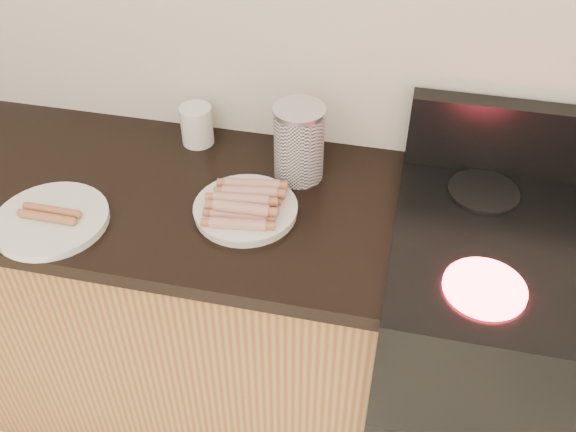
% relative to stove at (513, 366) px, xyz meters
% --- Properties ---
extents(wall_back, '(4.00, 0.04, 2.60)m').
position_rel_stove_xyz_m(wall_back, '(-0.78, 0.32, 0.84)').
color(wall_back, silver).
rests_on(wall_back, ground).
extents(cabinet_base, '(2.20, 0.59, 0.86)m').
position_rel_stove_xyz_m(cabinet_base, '(-1.48, 0.01, -0.03)').
color(cabinet_base, '#A6783F').
rests_on(cabinet_base, floor).
extents(stove, '(0.76, 0.65, 0.91)m').
position_rel_stove_xyz_m(stove, '(0.00, 0.00, 0.00)').
color(stove, black).
rests_on(stove, floor).
extents(stove_panel, '(0.76, 0.06, 0.20)m').
position_rel_stove_xyz_m(stove_panel, '(0.00, 0.28, 0.55)').
color(stove_panel, black).
rests_on(stove_panel, stove).
extents(burner_near_left, '(0.18, 0.18, 0.01)m').
position_rel_stove_xyz_m(burner_near_left, '(-0.17, -0.17, 0.46)').
color(burner_near_left, '#FF1E2D').
rests_on(burner_near_left, stove).
extents(burner_far_left, '(0.18, 0.18, 0.01)m').
position_rel_stove_xyz_m(burner_far_left, '(-0.17, 0.17, 0.46)').
color(burner_far_left, black).
rests_on(burner_far_left, stove).
extents(main_plate, '(0.33, 0.33, 0.02)m').
position_rel_stove_xyz_m(main_plate, '(-0.75, -0.03, 0.45)').
color(main_plate, silver).
rests_on(main_plate, counter_slab).
extents(side_plate, '(0.32, 0.32, 0.02)m').
position_rel_stove_xyz_m(side_plate, '(-1.20, -0.17, 0.45)').
color(side_plate, white).
rests_on(side_plate, counter_slab).
extents(hotdog_pile, '(0.14, 0.20, 0.05)m').
position_rel_stove_xyz_m(hotdog_pile, '(-0.75, -0.03, 0.49)').
color(hotdog_pile, maroon).
rests_on(hotdog_pile, main_plate).
extents(plain_sausages, '(0.14, 0.05, 0.02)m').
position_rel_stove_xyz_m(plain_sausages, '(-1.20, -0.17, 0.47)').
color(plain_sausages, '#BA5A37').
rests_on(plain_sausages, side_plate).
extents(canister, '(0.13, 0.13, 0.21)m').
position_rel_stove_xyz_m(canister, '(-0.65, 0.16, 0.55)').
color(canister, white).
rests_on(canister, counter_slab).
extents(mug, '(0.11, 0.11, 0.11)m').
position_rel_stove_xyz_m(mug, '(-0.96, 0.24, 0.50)').
color(mug, silver).
rests_on(mug, counter_slab).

